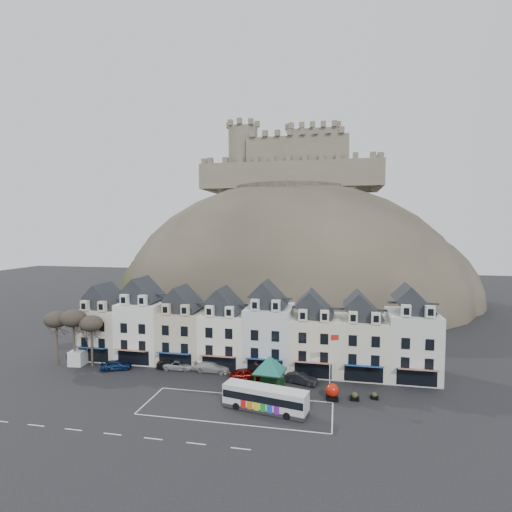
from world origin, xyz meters
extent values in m
plane|color=black|center=(0.00, 0.00, 0.00)|extent=(300.00, 300.00, 0.00)
cube|color=silver|center=(2.00, 1.25, 0.00)|extent=(22.00, 7.50, 0.01)
cube|color=beige|center=(-23.80, 16.00, 4.00)|extent=(6.80, 8.00, 8.00)
cube|color=#212429|center=(-23.80, 16.00, 9.20)|extent=(6.80, 5.76, 2.80)
cube|color=beige|center=(-25.30, 12.40, 8.90)|extent=(1.20, 0.80, 1.60)
cube|color=beige|center=(-22.30, 12.40, 8.90)|extent=(1.20, 0.80, 1.60)
cube|color=black|center=(-23.80, 11.97, 1.30)|extent=(5.10, 0.06, 2.20)
cube|color=navy|center=(-23.80, 11.30, 2.60)|extent=(5.10, 1.29, 0.43)
cube|color=white|center=(-17.00, 16.00, 4.60)|extent=(6.80, 8.00, 9.20)
cube|color=#212429|center=(-17.00, 16.00, 10.40)|extent=(6.80, 5.76, 2.80)
cube|color=white|center=(-18.50, 12.40, 10.10)|extent=(1.20, 0.80, 1.60)
cube|color=white|center=(-15.50, 12.40, 10.10)|extent=(1.20, 0.80, 1.60)
cube|color=black|center=(-17.00, 11.97, 1.30)|extent=(5.10, 0.06, 2.20)
cube|color=maroon|center=(-17.00, 11.30, 2.60)|extent=(5.10, 1.29, 0.43)
cube|color=beige|center=(-10.20, 16.00, 4.00)|extent=(6.80, 8.00, 8.00)
cube|color=#212429|center=(-10.20, 16.00, 9.20)|extent=(6.80, 5.76, 2.80)
cube|color=beige|center=(-11.70, 12.40, 8.90)|extent=(1.20, 0.80, 1.60)
cube|color=beige|center=(-8.70, 12.40, 8.90)|extent=(1.20, 0.80, 1.60)
cube|color=black|center=(-10.20, 11.97, 1.30)|extent=(5.10, 0.06, 2.20)
cube|color=navy|center=(-10.20, 11.30, 2.60)|extent=(5.10, 1.29, 0.43)
cube|color=white|center=(-3.40, 16.00, 4.00)|extent=(6.80, 8.00, 8.00)
cube|color=#212429|center=(-3.40, 16.00, 9.20)|extent=(6.80, 5.76, 2.80)
cube|color=white|center=(-4.90, 12.40, 8.90)|extent=(1.20, 0.80, 1.60)
cube|color=white|center=(-1.90, 12.40, 8.90)|extent=(1.20, 0.80, 1.60)
cube|color=black|center=(-3.40, 11.97, 1.30)|extent=(5.10, 0.06, 2.20)
cube|color=maroon|center=(-3.40, 11.30, 2.60)|extent=(5.10, 1.29, 0.43)
cube|color=silver|center=(3.40, 16.00, 4.60)|extent=(6.80, 8.00, 9.20)
cube|color=#212429|center=(3.40, 16.00, 10.40)|extent=(6.80, 5.76, 2.80)
cube|color=silver|center=(1.90, 12.40, 10.10)|extent=(1.20, 0.80, 1.60)
cube|color=silver|center=(4.90, 12.40, 10.10)|extent=(1.20, 0.80, 1.60)
cube|color=black|center=(3.40, 11.97, 1.30)|extent=(5.10, 0.06, 2.20)
cube|color=navy|center=(3.40, 11.30, 2.60)|extent=(5.10, 1.29, 0.43)
cube|color=silver|center=(10.20, 16.00, 4.00)|extent=(6.80, 8.00, 8.00)
cube|color=#212429|center=(10.20, 16.00, 9.20)|extent=(6.80, 5.76, 2.80)
cube|color=silver|center=(8.70, 12.40, 8.90)|extent=(1.20, 0.80, 1.60)
cube|color=silver|center=(11.70, 12.40, 8.90)|extent=(1.20, 0.80, 1.60)
cube|color=black|center=(10.20, 11.97, 1.30)|extent=(5.10, 0.06, 2.20)
cube|color=maroon|center=(10.20, 11.30, 2.60)|extent=(5.10, 1.29, 0.43)
cube|color=silver|center=(17.00, 16.00, 4.00)|extent=(6.80, 8.00, 8.00)
cube|color=#212429|center=(17.00, 16.00, 9.20)|extent=(6.80, 5.76, 2.80)
cube|color=silver|center=(15.50, 12.40, 8.90)|extent=(1.20, 0.80, 1.60)
cube|color=silver|center=(18.50, 12.40, 8.90)|extent=(1.20, 0.80, 1.60)
cube|color=black|center=(17.00, 11.97, 1.30)|extent=(5.10, 0.06, 2.20)
cube|color=navy|center=(17.00, 11.30, 2.60)|extent=(5.10, 1.29, 0.43)
cube|color=silver|center=(23.80, 16.00, 4.60)|extent=(6.80, 8.00, 9.20)
cube|color=#212429|center=(23.80, 16.00, 10.40)|extent=(6.80, 5.76, 2.80)
cube|color=silver|center=(22.30, 12.40, 10.10)|extent=(1.20, 0.80, 1.60)
cube|color=silver|center=(25.30, 12.40, 10.10)|extent=(1.20, 0.80, 1.60)
cube|color=black|center=(23.80, 11.97, 1.30)|extent=(5.10, 0.06, 2.20)
cube|color=maroon|center=(23.80, 11.30, 2.60)|extent=(5.10, 1.29, 0.43)
ellipsoid|color=#332F27|center=(0.00, 70.00, 0.00)|extent=(96.00, 76.00, 68.00)
ellipsoid|color=#273018|center=(-22.00, 64.00, 0.00)|extent=(52.00, 44.00, 42.00)
ellipsoid|color=#332F27|center=(24.00, 74.00, 0.00)|extent=(56.00, 48.00, 46.00)
ellipsoid|color=#273018|center=(-4.00, 56.00, 0.00)|extent=(40.00, 28.00, 28.00)
ellipsoid|color=#332F27|center=(10.00, 58.00, 0.00)|extent=(36.00, 28.00, 24.00)
cylinder|color=#332F27|center=(0.00, 70.00, 31.00)|extent=(30.00, 30.00, 3.00)
cube|color=#6A6251|center=(0.00, 66.00, 35.50)|extent=(48.00, 2.20, 7.00)
cube|color=#6A6251|center=(0.00, 86.00, 35.50)|extent=(48.00, 2.20, 7.00)
cube|color=#6A6251|center=(-24.00, 76.00, 35.50)|extent=(2.20, 22.00, 7.00)
cube|color=#6A6251|center=(24.00, 76.00, 35.50)|extent=(2.20, 22.00, 7.00)
cube|color=#6A6251|center=(2.00, 76.00, 41.00)|extent=(28.00, 18.00, 10.00)
cube|color=#6A6251|center=(6.00, 78.00, 42.50)|extent=(14.00, 12.00, 13.00)
cylinder|color=#6A6251|center=(-14.00, 72.00, 41.00)|extent=(8.40, 8.40, 18.00)
cylinder|color=silver|center=(6.00, 78.00, 51.50)|extent=(0.16, 0.16, 5.00)
cylinder|color=#342D21|center=(-29.00, 10.50, 2.87)|extent=(0.32, 0.32, 5.74)
ellipsoid|color=#383028|center=(-29.00, 10.50, 6.97)|extent=(3.61, 3.61, 2.54)
cylinder|color=#342D21|center=(-26.00, 10.50, 3.01)|extent=(0.32, 0.32, 6.02)
ellipsoid|color=#383028|center=(-26.00, 10.50, 7.31)|extent=(3.78, 3.78, 2.67)
cylinder|color=#342D21|center=(-23.00, 10.50, 2.73)|extent=(0.32, 0.32, 5.46)
ellipsoid|color=#383028|center=(-23.00, 10.50, 6.63)|extent=(3.43, 3.43, 2.42)
cube|color=#262628|center=(5.37, 1.27, 0.32)|extent=(10.20, 4.25, 0.45)
cube|color=silver|center=(5.37, 1.27, 1.64)|extent=(10.19, 4.21, 2.28)
cube|color=black|center=(5.37, 1.27, 1.76)|extent=(10.01, 4.24, 0.86)
cube|color=silver|center=(5.37, 1.27, 2.67)|extent=(9.98, 4.08, 0.23)
cube|color=orange|center=(10.20, 0.28, 2.51)|extent=(0.27, 1.07, 0.25)
cylinder|color=black|center=(8.09, -0.33, 0.41)|extent=(0.91, 0.46, 0.87)
cylinder|color=black|center=(8.50, 1.67, 0.41)|extent=(0.91, 0.46, 0.87)
cylinder|color=black|center=(2.05, 0.91, 0.41)|extent=(0.91, 0.46, 0.87)
cylinder|color=black|center=(2.46, 2.91, 0.41)|extent=(0.91, 0.46, 0.87)
cube|color=black|center=(3.62, 8.22, 1.35)|extent=(0.18, 0.18, 2.71)
cube|color=black|center=(6.65, 7.94, 1.35)|extent=(0.18, 0.18, 2.71)
cube|color=black|center=(3.35, 5.18, 1.35)|extent=(0.18, 0.18, 2.71)
cube|color=black|center=(6.38, 4.91, 1.35)|extent=(0.18, 0.18, 2.71)
cube|color=black|center=(5.00, 6.56, 2.71)|extent=(4.04, 4.04, 0.14)
cone|color=#145947|center=(5.00, 6.56, 3.72)|extent=(7.44, 7.44, 2.03)
cube|color=black|center=(12.91, 5.80, 0.26)|extent=(1.53, 1.53, 0.53)
sphere|color=#B61B0A|center=(12.91, 5.80, 1.21)|extent=(1.64, 1.64, 1.64)
cylinder|color=silver|center=(12.56, 7.11, 3.98)|extent=(0.12, 0.12, 7.97)
cube|color=red|center=(13.08, 7.28, 7.37)|extent=(1.05, 0.38, 0.70)
cube|color=silver|center=(-25.76, 12.00, 1.11)|extent=(2.62, 5.06, 2.22)
cube|color=black|center=(-25.76, 12.00, 1.53)|extent=(2.01, 0.30, 0.95)
cube|color=black|center=(15.59, 6.13, 0.27)|extent=(1.09, 0.56, 0.54)
sphere|color=#273018|center=(15.59, 6.13, 0.70)|extent=(0.76, 0.76, 0.76)
cube|color=black|center=(18.00, 7.00, 0.23)|extent=(1.00, 0.70, 0.46)
sphere|color=#273018|center=(18.00, 7.00, 0.59)|extent=(0.64, 0.64, 0.64)
imported|color=#0E2048|center=(-18.65, 9.86, 0.75)|extent=(4.72, 3.33, 1.49)
imported|color=black|center=(-10.80, 12.00, 0.71)|extent=(4.52, 2.45, 1.41)
imported|color=silver|center=(-9.60, 12.00, 0.64)|extent=(4.60, 2.33, 1.27)
imported|color=#BABABA|center=(-4.40, 12.00, 0.77)|extent=(5.42, 2.44, 1.54)
imported|color=#5C0705|center=(1.14, 10.08, 0.79)|extent=(4.98, 3.25, 1.58)
imported|color=black|center=(8.73, 10.10, 0.72)|extent=(4.65, 2.76, 1.45)
camera|label=1|loc=(13.26, -42.62, 21.07)|focal=28.00mm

